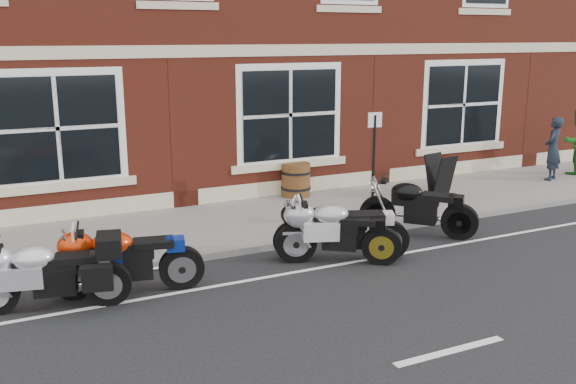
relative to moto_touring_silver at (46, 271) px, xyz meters
name	(u,v)px	position (x,y,z in m)	size (l,w,h in m)	color
ground	(329,271)	(4.24, -0.41, -0.57)	(80.00, 80.00, 0.00)	black
sidewalk	(256,221)	(4.24, 2.59, -0.51)	(30.00, 3.00, 0.12)	slate
kerb	(290,243)	(4.24, 1.01, -0.51)	(30.00, 0.16, 0.12)	slate
moto_touring_silver	(46,271)	(0.00, 0.00, 0.00)	(2.11, 0.70, 1.41)	black
moto_sport_red	(125,257)	(1.10, 0.11, 0.00)	(2.19, 0.57, 0.99)	black
moto_sport_black	(334,230)	(4.56, -0.02, -0.02)	(1.82, 1.39, 0.97)	black
moto_sport_silver	(339,227)	(4.65, -0.03, 0.01)	(2.17, 0.93, 1.02)	black
moto_naked_black	(416,205)	(6.72, 0.63, 0.01)	(1.63, 1.76, 1.01)	black
pedestrian_left	(553,149)	(12.42, 2.58, 0.35)	(0.59, 0.39, 1.62)	black
a_board_sign	(440,176)	(8.73, 2.42, 0.03)	(0.58, 0.39, 0.97)	black
barrel_planter	(296,180)	(5.79, 3.89, -0.07)	(0.69, 0.69, 0.76)	#543316
parking_sign	(374,156)	(6.50, 1.79, 0.77)	(0.30, 0.06, 2.11)	black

